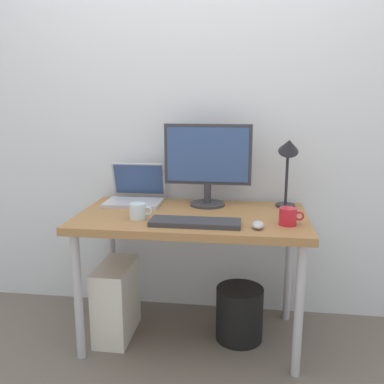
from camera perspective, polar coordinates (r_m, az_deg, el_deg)
ground_plane at (r=2.51m, az=0.00°, el=-19.00°), size 6.00×6.00×0.00m
back_wall at (r=2.53m, az=1.21°, el=12.22°), size 4.40×0.04×2.60m
desk at (r=2.24m, az=0.00°, el=-4.76°), size 1.21×0.66×0.72m
monitor at (r=2.36m, az=2.15°, el=4.35°), size 0.49×0.20×0.46m
laptop at (r=2.49m, az=-7.66°, el=-0.10°), size 0.32×0.28×0.22m
desk_lamp at (r=2.35m, az=12.97°, el=4.75°), size 0.11×0.16×0.41m
keyboard at (r=2.03m, az=0.43°, el=-4.16°), size 0.44×0.14×0.02m
mouse at (r=2.00m, az=8.95°, el=-4.45°), size 0.06×0.09×0.03m
coffee_mug at (r=2.08m, az=12.96°, el=-3.26°), size 0.12×0.09×0.08m
glass_cup at (r=2.14m, az=-7.35°, el=-2.62°), size 0.12×0.08×0.08m
computer_tower at (r=2.46m, az=-10.24°, el=-14.28°), size 0.18×0.36×0.42m
wastebasket at (r=2.43m, az=6.46°, el=-16.10°), size 0.26×0.26×0.30m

